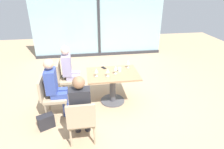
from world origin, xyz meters
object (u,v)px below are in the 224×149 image
Objects in this scene: chair_front_left at (82,119)px; wine_glass_1 at (116,68)px; person_front_left at (81,105)px; cell_phone_on_table at (104,68)px; coffee_cup at (120,69)px; wine_glass_0 at (128,62)px; wine_glass_2 at (96,71)px; chair_side_end at (50,94)px; handbag_0 at (46,122)px; wine_glass_3 at (108,71)px; chair_far_left at (66,77)px; person_far_left at (70,69)px; person_side_end at (55,85)px; dining_table_main at (113,81)px.

wine_glass_1 is (0.77, 1.16, 0.37)m from chair_front_left.
person_front_left reaches higher than chair_front_left.
person_front_left is 8.75× the size of cell_phone_on_table.
coffee_cup is (0.88, 1.26, 0.28)m from chair_front_left.
wine_glass_2 is at bearing -155.58° from wine_glass_0.
chair_side_end is 2.90× the size of handbag_0.
wine_glass_3 is 0.47m from cell_phone_on_table.
wine_glass_0 reaches higher than coffee_cup.
chair_far_left reaches higher than cell_phone_on_table.
person_far_left is 1.57m from person_front_left.
person_far_left reaches higher than chair_side_end.
handbag_0 is at bearing -151.96° from wine_glass_0.
wine_glass_3 is (-0.53, -0.38, 0.00)m from wine_glass_0.
wine_glass_0 is (1.62, 0.56, 0.16)m from person_side_end.
wine_glass_0 is 0.59m from cell_phone_on_table.
wine_glass_1 reaches higher than handbag_0.
chair_side_end is at bearing -115.33° from person_far_left.
person_side_end is (-0.51, 0.88, 0.20)m from chair_front_left.
person_front_left is 1.74m from wine_glass_0.
person_front_left is 6.81× the size of wine_glass_0.
dining_table_main is 6.13× the size of wine_glass_1.
dining_table_main is 1.17m from chair_far_left.
person_side_end is (-1.22, -0.31, 0.18)m from dining_table_main.
chair_far_left is 0.69× the size of person_side_end.
chair_side_end is at bearing 125.13° from chair_front_left.
person_side_end reaches higher than wine_glass_1.
chair_far_left reaches higher than coffee_cup.
handbag_0 is at bearing -153.00° from dining_table_main.
person_side_end is at bearing 120.07° from chair_front_left.
person_far_left is (0.26, 0.78, 0.00)m from person_side_end.
handbag_0 is (-1.47, -0.69, -0.72)m from wine_glass_1.
wine_glass_1 is at bearing -25.99° from person_far_left.
handbag_0 is (-0.45, -1.18, -0.56)m from person_far_left.
dining_table_main is 0.31m from coffee_cup.
person_side_end is 6.81× the size of wine_glass_1.
chair_front_left is at bearing -123.71° from wine_glass_1.
chair_side_end is 1.01m from person_front_left.
person_front_left is at bearing -127.29° from coffee_cup.
person_side_end is 4.20× the size of handbag_0.
person_front_left is 6.81× the size of wine_glass_3.
person_front_left is 1.45m from coffee_cup.
chair_far_left is 1.53m from wine_glass_0.
wine_glass_1 is at bearing -1.24° from handbag_0.
person_far_left is (0.37, 0.78, 0.20)m from chair_side_end.
dining_table_main is at bearing 46.43° from wine_glass_3.
dining_table_main is at bearing 56.57° from person_front_left.
coffee_cup is (1.24, -0.39, 0.28)m from chair_far_left.
cell_phone_on_table is 0.48× the size of handbag_0.
wine_glass_1 is at bearing -81.72° from cell_phone_on_table.
person_side_end is 8.75× the size of cell_phone_on_table.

